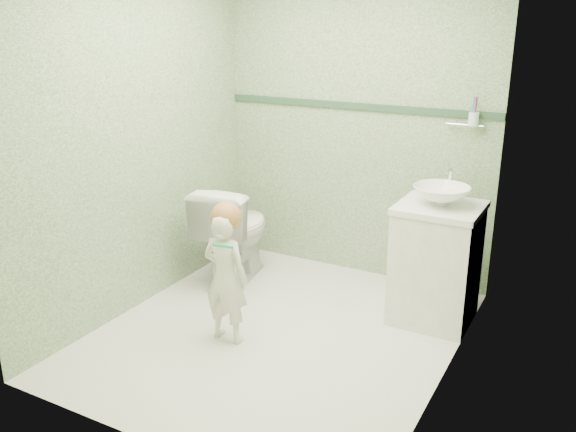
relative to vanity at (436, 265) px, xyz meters
The scene contains 12 objects.
ground 1.16m from the vanity, 140.19° to the right, with size 2.50×2.50×0.00m, color silver.
room_shell 1.35m from the vanity, 140.19° to the right, with size 2.50×2.54×2.40m.
trim_stripe 1.38m from the vanity, 147.36° to the left, with size 2.20×0.02×0.05m, color #2B4A35.
vanity is the anchor object (origin of this frame).
counter 0.41m from the vanity, ahead, with size 0.54×0.52×0.04m, color white.
basin 0.49m from the vanity, ahead, with size 0.37×0.37×0.13m, color white.
faucet 0.60m from the vanity, 90.00° to the left, with size 0.03×0.13×0.18m.
cup_holder 1.05m from the vanity, 83.73° to the left, with size 0.26×0.07×0.21m.
toilet 1.58m from the vanity, behind, with size 0.44×0.78×0.79m, color white.
toddler 1.42m from the vanity, 140.24° to the right, with size 0.32×0.21×0.87m, color beige.
hair_cap 1.47m from the vanity, 141.03° to the right, with size 0.19×0.19×0.19m, color #A36834.
teal_toothbrush 1.48m from the vanity, 134.60° to the right, with size 0.11×0.13×0.08m.
Camera 1 is at (1.79, -3.14, 2.02)m, focal length 38.16 mm.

